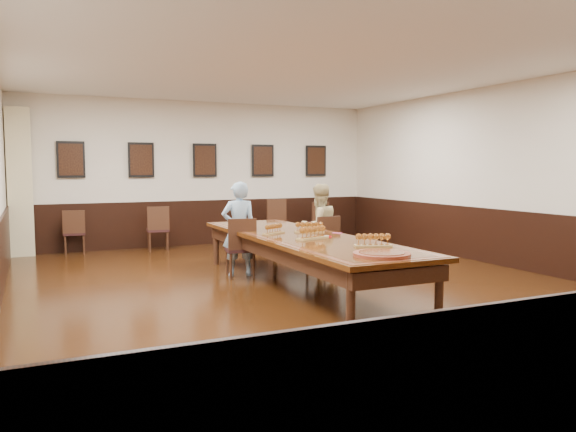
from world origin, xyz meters
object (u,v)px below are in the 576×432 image
spare_chair_b (158,228)px  chair_woman (322,243)px  spare_chair_a (74,232)px  spare_chair_c (273,221)px  conference_table (302,245)px  person_man (239,229)px  spare_chair_d (317,221)px  chair_man (240,247)px  person_woman (319,227)px  carved_platter (382,254)px

spare_chair_b → chair_woman: bearing=127.5°
chair_woman → spare_chair_b: (-2.03, 3.48, -0.00)m
chair_woman → spare_chair_a: bearing=-50.8°
spare_chair_a → spare_chair_c: bearing=-177.2°
spare_chair_a → spare_chair_b: size_ratio=0.95×
spare_chair_c → conference_table: bearing=70.6°
spare_chair_a → person_man: bearing=127.2°
spare_chair_d → person_man: size_ratio=0.61×
spare_chair_c → person_man: (-2.04, -3.39, 0.25)m
chair_woman → spare_chair_c: 3.65m
chair_man → spare_chair_b: 3.43m
chair_woman → spare_chair_a: size_ratio=1.05×
chair_man → spare_chair_d: 4.71m
spare_chair_b → spare_chair_c: size_ratio=0.92×
spare_chair_c → chair_man: bearing=58.1°
spare_chair_a → spare_chair_c: size_ratio=0.87×
chair_woman → conference_table: size_ratio=0.19×
chair_man → spare_chair_d: (3.20, 3.46, -0.01)m
chair_man → spare_chair_a: chair_man is taller
chair_woman → spare_chair_d: chair_woman is taller
chair_man → chair_woman: 1.43m
person_woman → chair_man: bearing=-4.9°
person_man → person_woman: person_man is taller
chair_woman → person_woman: person_woman is taller
chair_man → carved_platter: 3.20m
spare_chair_d → spare_chair_c: bearing=1.4°
chair_woman → spare_chair_b: same height
spare_chair_d → carved_platter: size_ratio=1.12×
person_man → carved_platter: 3.28m
conference_table → chair_woman: bearing=48.9°
person_woman → carved_platter: (-0.87, -3.14, 0.04)m
spare_chair_d → person_woman: 3.90m
chair_man → person_woman: (1.41, 0.00, 0.26)m
spare_chair_c → person_man: size_ratio=0.67×
chair_man → spare_chair_b: (-0.60, 3.38, -0.01)m
spare_chair_b → person_woman: bearing=128.1°
person_man → chair_woman: bearing=-178.5°
spare_chair_a → chair_man: bearing=126.3°
carved_platter → person_man: bearing=99.3°
person_woman → conference_table: (-0.84, -1.08, -0.12)m
carved_platter → spare_chair_c: bearing=77.2°
chair_woman → spare_chair_c: (0.63, 3.59, 0.04)m
spare_chair_a → spare_chair_c: spare_chair_c is taller
spare_chair_a → conference_table: size_ratio=0.18×
person_man → person_woman: (1.40, -0.10, -0.02)m
spare_chair_a → person_man: person_man is taller
spare_chair_b → carved_platter: (1.15, -6.52, 0.31)m
chair_woman → person_man: bearing=-13.0°
conference_table → spare_chair_b: bearing=104.8°
spare_chair_c → person_man: bearing=57.6°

